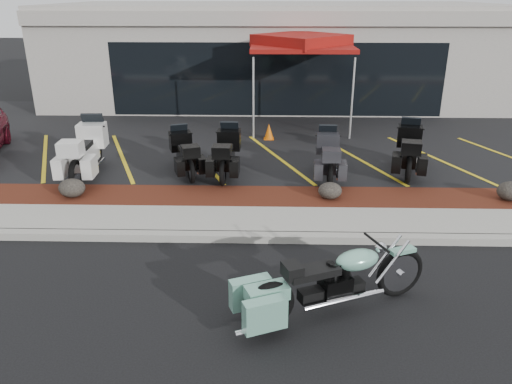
{
  "coord_description": "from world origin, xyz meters",
  "views": [
    {
      "loc": [
        -0.29,
        -7.68,
        4.49
      ],
      "look_at": [
        -0.51,
        1.2,
        0.89
      ],
      "focal_mm": 35.0,
      "sensor_mm": 36.0,
      "label": 1
    }
  ],
  "objects_px": {
    "touring_white": "(95,140)",
    "traffic_cone": "(269,131)",
    "hero_cruiser": "(400,266)",
    "popup_canopy": "(301,43)"
  },
  "relations": [
    {
      "from": "hero_cruiser",
      "to": "touring_white",
      "type": "relative_size",
      "value": 1.28
    },
    {
      "from": "hero_cruiser",
      "to": "popup_canopy",
      "type": "distance_m",
      "value": 10.39
    },
    {
      "from": "hero_cruiser",
      "to": "traffic_cone",
      "type": "height_order",
      "value": "hero_cruiser"
    },
    {
      "from": "touring_white",
      "to": "popup_canopy",
      "type": "height_order",
      "value": "popup_canopy"
    },
    {
      "from": "traffic_cone",
      "to": "touring_white",
      "type": "bearing_deg",
      "value": -149.96
    },
    {
      "from": "traffic_cone",
      "to": "hero_cruiser",
      "type": "bearing_deg",
      "value": -76.39
    },
    {
      "from": "hero_cruiser",
      "to": "traffic_cone",
      "type": "distance_m",
      "value": 8.68
    },
    {
      "from": "touring_white",
      "to": "traffic_cone",
      "type": "relative_size",
      "value": 4.98
    },
    {
      "from": "traffic_cone",
      "to": "popup_canopy",
      "type": "relative_size",
      "value": 0.12
    },
    {
      "from": "touring_white",
      "to": "traffic_cone",
      "type": "distance_m",
      "value": 5.31
    }
  ]
}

